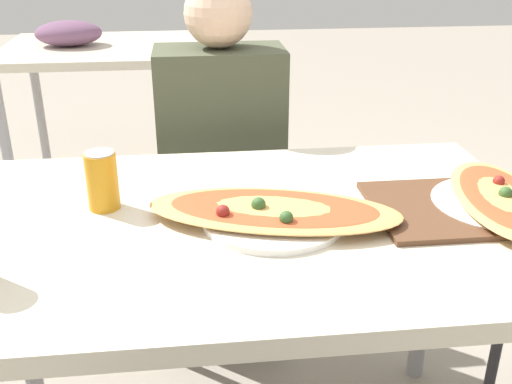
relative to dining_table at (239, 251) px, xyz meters
The scene contains 8 objects.
dining_table is the anchor object (origin of this frame).
chair_far_seated 0.74m from the dining_table, 90.22° to the left, with size 0.40×0.40×0.86m.
person_seated 0.61m from the dining_table, 90.26° to the left, with size 0.37×0.24×1.17m.
pizza_main 0.12m from the dining_table, 15.61° to the right, with size 0.55×0.33×0.05m.
soda_can 0.32m from the dining_table, 163.41° to the left, with size 0.07×0.07×0.12m.
serving_tray 0.50m from the dining_table, ahead, with size 0.41×0.28×0.01m.
pizza_second 0.56m from the dining_table, ahead, with size 0.28×0.43×0.05m.
background_table 2.03m from the dining_table, 103.72° to the left, with size 1.10×0.80×0.87m.
Camera 1 is at (-0.09, -1.09, 1.30)m, focal length 42.00 mm.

